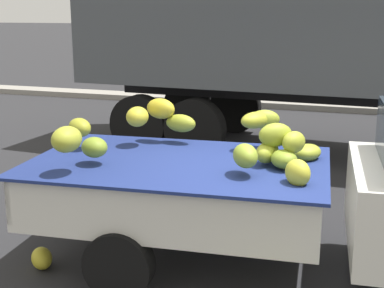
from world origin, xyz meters
The scene contains 3 objects.
ground centered at (0.00, 0.00, 0.00)m, with size 220.00×220.00×0.00m, color #28282B.
curb_strip centered at (0.00, 9.71, 0.08)m, with size 80.00×0.80×0.16m, color gray.
fallen_banana_bunch_near_tailgate centered at (-2.40, -0.62, 0.11)m, with size 0.28×0.20×0.22m, color gold.
Camera 1 is at (0.67, -4.88, 2.53)m, focal length 50.59 mm.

